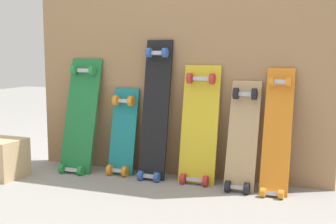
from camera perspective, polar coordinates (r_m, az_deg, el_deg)
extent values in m
plane|color=gray|center=(2.99, 0.49, -8.22)|extent=(12.00, 12.00, 0.00)
cube|color=#99724C|center=(2.94, 1.00, 9.09)|extent=(2.04, 0.04, 1.78)
cube|color=#1E7238|center=(3.14, -11.13, -1.03)|extent=(0.24, 0.24, 0.84)
cube|color=#B7B7BF|center=(3.11, -12.10, -7.27)|extent=(0.11, 0.04, 0.03)
cube|color=#B7B7BF|center=(3.16, -10.65, 5.21)|extent=(0.11, 0.04, 0.03)
cylinder|color=#268C3F|center=(3.14, -13.40, -7.10)|extent=(0.03, 0.06, 0.06)
cylinder|color=#268C3F|center=(3.06, -11.12, -7.42)|extent=(0.03, 0.06, 0.06)
cylinder|color=#268C3F|center=(3.19, -11.94, 5.28)|extent=(0.03, 0.06, 0.06)
cylinder|color=#268C3F|center=(3.11, -9.66, 5.28)|extent=(0.03, 0.06, 0.06)
cube|color=#197A7F|center=(3.04, -5.74, -3.06)|extent=(0.18, 0.16, 0.64)
cube|color=#B7B7BF|center=(3.02, -6.34, -7.48)|extent=(0.08, 0.04, 0.03)
cube|color=#B7B7BF|center=(3.03, -5.56, 1.40)|extent=(0.08, 0.04, 0.03)
cylinder|color=orange|center=(3.03, -7.45, -7.37)|extent=(0.03, 0.07, 0.07)
cylinder|color=orange|center=(2.98, -5.51, -7.60)|extent=(0.03, 0.07, 0.07)
cylinder|color=orange|center=(3.04, -6.67, 1.48)|extent=(0.03, 0.07, 0.07)
cylinder|color=orange|center=(2.99, -4.74, 1.40)|extent=(0.03, 0.07, 0.07)
cube|color=black|center=(2.90, -1.62, -0.33)|extent=(0.18, 0.19, 0.96)
cube|color=#B7B7BF|center=(2.89, -2.34, -8.22)|extent=(0.08, 0.04, 0.03)
cube|color=#B7B7BF|center=(2.91, -1.28, 7.55)|extent=(0.08, 0.04, 0.03)
cylinder|color=#3359B2|center=(2.90, -3.50, -8.13)|extent=(0.03, 0.06, 0.06)
cylinder|color=#3359B2|center=(2.85, -1.44, -8.36)|extent=(0.03, 0.06, 0.06)
cylinder|color=#3359B2|center=(2.92, -2.43, 7.61)|extent=(0.03, 0.06, 0.06)
cylinder|color=#3359B2|center=(2.88, -0.38, 7.61)|extent=(0.03, 0.06, 0.06)
cube|color=gold|center=(2.82, 4.05, -2.20)|extent=(0.24, 0.17, 0.80)
cube|color=#B7B7BF|center=(2.81, 3.47, -8.64)|extent=(0.11, 0.04, 0.03)
cube|color=#B7B7BF|center=(2.82, 4.32, 4.26)|extent=(0.11, 0.04, 0.03)
cylinder|color=red|center=(2.82, 1.92, -8.52)|extent=(0.03, 0.07, 0.07)
cylinder|color=red|center=(2.77, 4.83, -8.80)|extent=(0.03, 0.07, 0.07)
cylinder|color=red|center=(2.82, 2.78, 4.34)|extent=(0.03, 0.07, 0.07)
cylinder|color=red|center=(2.78, 5.68, 4.26)|extent=(0.03, 0.07, 0.07)
cube|color=tan|center=(2.73, 9.52, -3.64)|extent=(0.18, 0.24, 0.71)
cube|color=#B7B7BF|center=(2.69, 8.92, -9.51)|extent=(0.08, 0.04, 0.03)
cube|color=#B7B7BF|center=(2.75, 9.91, 2.24)|extent=(0.08, 0.04, 0.03)
cylinder|color=black|center=(2.68, 7.65, -9.40)|extent=(0.03, 0.07, 0.07)
cylinder|color=black|center=(2.66, 10.05, -9.60)|extent=(0.03, 0.07, 0.07)
cylinder|color=black|center=(2.74, 8.69, 2.37)|extent=(0.03, 0.07, 0.07)
cylinder|color=black|center=(2.72, 11.01, 2.27)|extent=(0.03, 0.07, 0.07)
cube|color=orange|center=(2.68, 13.78, -3.16)|extent=(0.16, 0.26, 0.80)
cube|color=#B7B7BF|center=(2.64, 13.23, -10.12)|extent=(0.07, 0.04, 0.03)
cube|color=#B7B7BF|center=(2.71, 14.19, 3.73)|extent=(0.07, 0.04, 0.03)
cylinder|color=orange|center=(2.63, 12.08, -10.04)|extent=(0.03, 0.05, 0.05)
cylinder|color=orange|center=(2.62, 14.29, -10.20)|extent=(0.03, 0.05, 0.05)
cylinder|color=orange|center=(2.70, 13.09, 3.86)|extent=(0.03, 0.05, 0.05)
cylinder|color=orange|center=(2.69, 15.22, 3.78)|extent=(0.03, 0.05, 0.05)
cube|color=tan|center=(3.13, -20.42, -5.59)|extent=(0.26, 0.26, 0.25)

